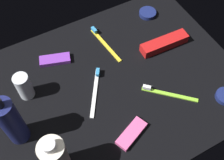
{
  "coord_description": "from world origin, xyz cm",
  "views": [
    {
      "loc": [
        -23.24,
        -42.83,
        77.4
      ],
      "look_at": [
        0.0,
        0.0,
        3.0
      ],
      "focal_mm": 45.0,
      "sensor_mm": 36.0,
      "label": 1
    }
  ],
  "objects": [
    {
      "name": "snack_bar_purple",
      "position": [
        -12.52,
        17.99,
        0.75
      ],
      "size": [
        11.13,
        7.03,
        1.5
      ],
      "primitive_type": "cube",
      "rotation": [
        0.0,
        0.0,
        -0.32
      ],
      "color": "purple",
      "rests_on": "ground_plane"
    },
    {
      "name": "toothbrush_yellow",
      "position": [
        5.9,
        17.01,
        0.61
      ],
      "size": [
        3.2,
        18.02,
        2.1
      ],
      "color": "yellow",
      "rests_on": "ground_plane"
    },
    {
      "name": "cream_tin_left",
      "position": [
        27.59,
        21.9,
        0.77
      ],
      "size": [
        6.53,
        6.53,
        1.54
      ],
      "primitive_type": "cylinder",
      "color": "navy",
      "rests_on": "ground_plane"
    },
    {
      "name": "bodywash_bottle",
      "position": [
        -25.12,
        -16.89,
        8.3
      ],
      "size": [
        6.59,
        6.59,
        18.23
      ],
      "color": "silver",
      "rests_on": "ground_plane"
    },
    {
      "name": "toothbrush_lime",
      "position": [
        13.55,
        -11.23,
        0.61
      ],
      "size": [
        13.97,
        13.17,
        2.1
      ],
      "color": "#8CD133",
      "rests_on": "ground_plane"
    },
    {
      "name": "ground_plane",
      "position": [
        0.0,
        0.0,
        -0.6
      ],
      "size": [
        84.0,
        64.0,
        1.2
      ],
      "primitive_type": "cube",
      "color": "black"
    },
    {
      "name": "lotion_bottle",
      "position": [
        -31.77,
        -2.46,
        9.32
      ],
      "size": [
        5.84,
        5.84,
        20.98
      ],
      "color": "navy",
      "rests_on": "ground_plane"
    },
    {
      "name": "toothbrush_white",
      "position": [
        -5.64,
        0.5,
        0.61
      ],
      "size": [
        10.71,
        15.81,
        2.1
      ],
      "color": "white",
      "rests_on": "ground_plane"
    },
    {
      "name": "toothpaste_box_red",
      "position": [
        24.11,
        5.63,
        1.6
      ],
      "size": [
        17.78,
        5.17,
        3.2
      ],
      "primitive_type": "cube",
      "rotation": [
        0.0,
        0.0,
        -0.04
      ],
      "color": "red",
      "rests_on": "ground_plane"
    },
    {
      "name": "deodorant_stick",
      "position": [
        -25.31,
        9.79,
        4.73
      ],
      "size": [
        4.68,
        4.68,
        9.46
      ],
      "primitive_type": "cylinder",
      "color": "silver",
      "rests_on": "ground_plane"
    },
    {
      "name": "snack_bar_pink",
      "position": [
        -3.19,
        -17.74,
        0.75
      ],
      "size": [
        11.14,
        7.66,
        1.5
      ],
      "primitive_type": "cube",
      "rotation": [
        0.0,
        0.0,
        0.39
      ],
      "color": "#E55999",
      "rests_on": "ground_plane"
    }
  ]
}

